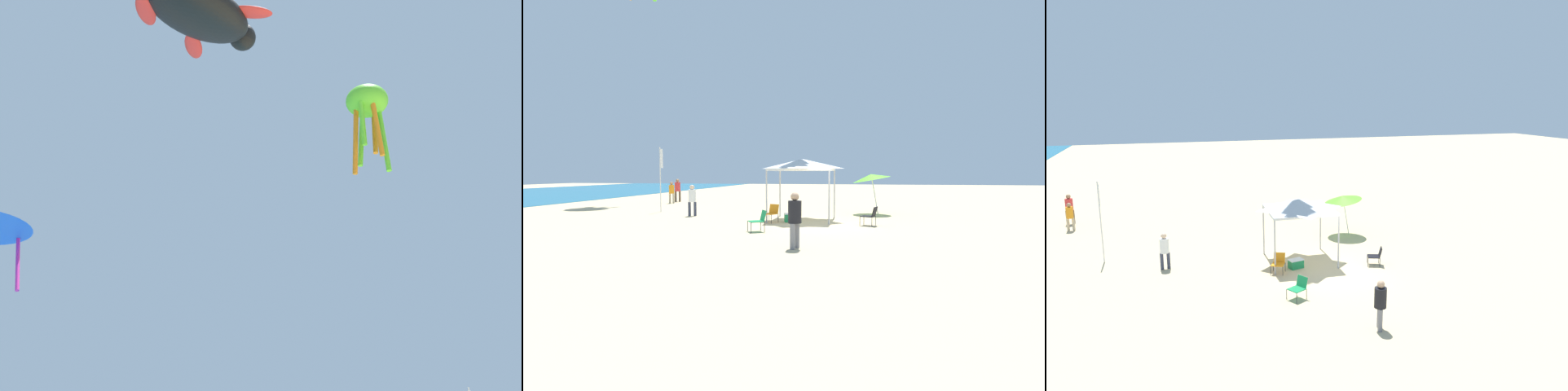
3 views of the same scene
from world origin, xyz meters
The scene contains 2 objects.
kite_octopus_lime centered at (11.72, 14.59, 19.78)m, with size 2.43×2.43×5.39m.
kite_turtle_black centered at (-0.37, 17.83, 19.28)m, with size 6.28×5.75×2.88m.
Camera 1 is at (-17.73, 4.95, 2.44)m, focal length 41.50 mm.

